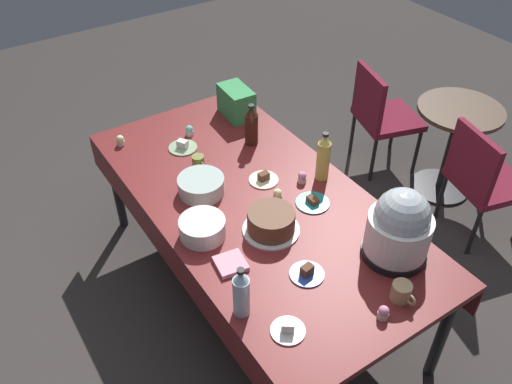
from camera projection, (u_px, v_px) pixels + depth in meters
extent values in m
plane|color=#383330|center=(256.00, 288.00, 3.41)|extent=(9.00, 9.00, 0.00)
cube|color=maroon|center=(256.00, 202.00, 2.94)|extent=(2.20, 1.10, 0.04)
cylinder|color=black|center=(116.00, 186.00, 3.63)|extent=(0.06, 0.06, 0.71)
cylinder|color=black|center=(234.00, 143.00, 4.03)|extent=(0.06, 0.06, 0.71)
cylinder|color=black|center=(443.00, 333.00, 2.73)|extent=(0.06, 0.06, 0.71)
cube|color=maroon|center=(169.00, 255.00, 2.78)|extent=(2.20, 0.01, 0.18)
cube|color=maroon|center=(331.00, 183.00, 3.24)|extent=(2.20, 0.01, 0.18)
cylinder|color=silver|center=(271.00, 230.00, 2.73)|extent=(0.30, 0.30, 0.01)
cylinder|color=brown|center=(271.00, 221.00, 2.70)|extent=(0.25, 0.25, 0.10)
cylinder|color=brown|center=(271.00, 213.00, 2.66)|extent=(0.24, 0.24, 0.01)
cylinder|color=black|center=(394.00, 251.00, 2.60)|extent=(0.32, 0.32, 0.04)
cylinder|color=white|center=(398.00, 234.00, 2.52)|extent=(0.31, 0.31, 0.20)
sphere|color=#B2BCC1|center=(402.00, 215.00, 2.45)|extent=(0.26, 0.26, 0.26)
cylinder|color=#B2C6BC|center=(201.00, 185.00, 2.94)|extent=(0.26, 0.26, 0.09)
cylinder|color=silver|center=(202.00, 228.00, 2.68)|extent=(0.24, 0.24, 0.10)
cylinder|color=#2D4CB2|center=(307.00, 274.00, 2.51)|extent=(0.17, 0.17, 0.01)
cube|color=brown|center=(307.00, 270.00, 2.49)|extent=(0.05, 0.06, 0.05)
cylinder|color=teal|center=(313.00, 203.00, 2.90)|extent=(0.18, 0.18, 0.01)
cube|color=brown|center=(313.00, 200.00, 2.88)|extent=(0.07, 0.05, 0.03)
cylinder|color=white|center=(288.00, 331.00, 2.26)|extent=(0.15, 0.15, 0.01)
cube|color=white|center=(288.00, 327.00, 2.25)|extent=(0.06, 0.06, 0.05)
cylinder|color=#8CA87F|center=(183.00, 148.00, 3.29)|extent=(0.18, 0.18, 0.01)
cube|color=white|center=(183.00, 144.00, 3.28)|extent=(0.08, 0.07, 0.05)
cylinder|color=beige|center=(264.00, 180.00, 3.05)|extent=(0.17, 0.17, 0.01)
cube|color=brown|center=(264.00, 176.00, 3.03)|extent=(0.04, 0.06, 0.04)
cylinder|color=beige|center=(302.00, 180.00, 3.03)|extent=(0.05, 0.05, 0.03)
sphere|color=pink|center=(302.00, 176.00, 3.01)|extent=(0.05, 0.05, 0.05)
cylinder|color=beige|center=(383.00, 315.00, 2.31)|extent=(0.05, 0.05, 0.03)
sphere|color=pink|center=(384.00, 311.00, 2.29)|extent=(0.05, 0.05, 0.05)
cylinder|color=beige|center=(121.00, 143.00, 3.31)|extent=(0.05, 0.05, 0.03)
sphere|color=beige|center=(120.00, 139.00, 3.30)|extent=(0.05, 0.05, 0.05)
cylinder|color=beige|center=(190.00, 133.00, 3.40)|extent=(0.05, 0.05, 0.03)
sphere|color=#6BC6B2|center=(189.00, 129.00, 3.38)|extent=(0.05, 0.05, 0.05)
cylinder|color=beige|center=(278.00, 197.00, 2.92)|extent=(0.05, 0.05, 0.03)
sphere|color=beige|center=(278.00, 193.00, 2.90)|extent=(0.05, 0.05, 0.05)
cylinder|color=#33190F|center=(251.00, 129.00, 3.28)|extent=(0.08, 0.08, 0.20)
cone|color=#33190F|center=(251.00, 111.00, 3.19)|extent=(0.07, 0.07, 0.05)
cylinder|color=black|center=(251.00, 106.00, 3.17)|extent=(0.04, 0.04, 0.02)
cylinder|color=silver|center=(241.00, 296.00, 2.28)|extent=(0.08, 0.08, 0.21)
cone|color=silver|center=(241.00, 277.00, 2.20)|extent=(0.07, 0.07, 0.05)
cylinder|color=black|center=(241.00, 271.00, 2.18)|extent=(0.03, 0.03, 0.02)
cylinder|color=gold|center=(323.00, 161.00, 3.00)|extent=(0.08, 0.08, 0.24)
cone|color=gold|center=(325.00, 140.00, 2.91)|extent=(0.07, 0.07, 0.05)
cylinder|color=black|center=(326.00, 135.00, 2.88)|extent=(0.03, 0.03, 0.02)
cylinder|color=tan|center=(401.00, 292.00, 2.37)|extent=(0.09, 0.09, 0.09)
torus|color=tan|center=(411.00, 300.00, 2.33)|extent=(0.06, 0.01, 0.06)
cylinder|color=olive|center=(198.00, 162.00, 3.12)|extent=(0.07, 0.07, 0.08)
torus|color=olive|center=(202.00, 166.00, 3.09)|extent=(0.05, 0.01, 0.05)
cube|color=#338C4C|center=(236.00, 102.00, 3.53)|extent=(0.27, 0.18, 0.20)
cube|color=pink|center=(231.00, 264.00, 2.55)|extent=(0.16, 0.16, 0.02)
cube|color=maroon|center=(388.00, 119.00, 4.16)|extent=(0.55, 0.55, 0.05)
cube|color=maroon|center=(369.00, 97.00, 3.97)|extent=(0.41, 0.16, 0.40)
cylinder|color=black|center=(417.00, 152.00, 4.21)|extent=(0.04, 0.04, 0.40)
cylinder|color=black|center=(394.00, 126.00, 4.49)|extent=(0.04, 0.04, 0.40)
cylinder|color=black|center=(373.00, 160.00, 4.13)|extent=(0.04, 0.04, 0.40)
cylinder|color=black|center=(352.00, 134.00, 4.41)|extent=(0.04, 0.04, 0.40)
cube|color=maroon|center=(489.00, 182.00, 3.56)|extent=(0.54, 0.54, 0.05)
cube|color=maroon|center=(473.00, 161.00, 3.36)|extent=(0.41, 0.14, 0.40)
cylinder|color=black|center=(486.00, 186.00, 3.89)|extent=(0.04, 0.04, 0.40)
cylinder|color=black|center=(474.00, 232.00, 3.51)|extent=(0.04, 0.04, 0.40)
cylinder|color=black|center=(441.00, 197.00, 3.79)|extent=(0.04, 0.04, 0.40)
cylinder|color=#473323|center=(461.00, 110.00, 3.73)|extent=(0.60, 0.60, 0.03)
cylinder|color=black|center=(449.00, 151.00, 3.95)|extent=(0.06, 0.06, 0.67)
cylinder|color=black|center=(439.00, 187.00, 4.17)|extent=(0.44, 0.44, 0.02)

